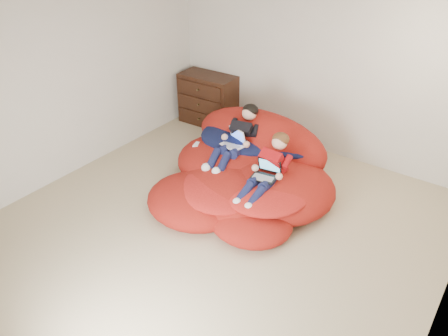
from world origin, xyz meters
TOP-DOWN VIEW (x-y plane):
  - room_shell at (0.00, 0.00)m, footprint 5.10×5.10m
  - dresser at (-1.90, 2.24)m, footprint 1.01×0.57m
  - beanbag_pile at (-0.19, 0.87)m, footprint 2.47×2.48m
  - cream_pillow at (-0.57, 1.72)m, footprint 0.39×0.25m
  - older_boy at (-0.45, 1.05)m, footprint 0.38×1.09m
  - younger_boy at (0.27, 0.66)m, footprint 0.29×0.99m
  - laptop_white at (-0.45, 0.95)m, footprint 0.33×0.33m
  - laptop_black at (0.27, 0.60)m, footprint 0.33×0.33m
  - power_adapter at (-0.99, 0.84)m, footprint 0.18×0.18m

SIDE VIEW (x-z plane):
  - room_shell at x=0.00m, z-range -1.17..1.60m
  - beanbag_pile at x=-0.19m, z-range -0.21..0.74m
  - power_adapter at x=-0.99m, z-range 0.39..0.45m
  - dresser at x=-1.90m, z-range 0.00..0.89m
  - laptop_black at x=0.27m, z-range 0.45..0.66m
  - younger_boy at x=0.27m, z-range 0.28..0.94m
  - laptop_white at x=-0.45m, z-range 0.51..0.73m
  - cream_pillow at x=-0.57m, z-range 0.50..0.74m
  - older_boy at x=-0.45m, z-range 0.34..1.00m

